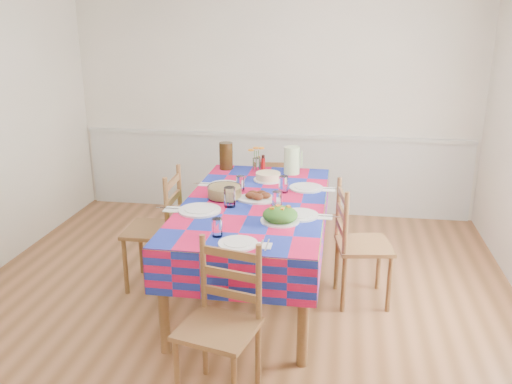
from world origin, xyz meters
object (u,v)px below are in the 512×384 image
at_px(green_pitcher, 292,160).
at_px(chair_far, 275,195).
at_px(tea_pitcher, 226,156).
at_px(meat_platter, 258,197).
at_px(dining_table, 255,211).
at_px(chair_left, 158,230).
at_px(chair_near, 221,325).
at_px(chair_right, 358,245).

height_order(green_pitcher, chair_far, green_pitcher).
bearing_deg(tea_pitcher, meat_platter, -62.90).
height_order(dining_table, tea_pitcher, tea_pitcher).
bearing_deg(dining_table, green_pitcher, 75.75).
distance_m(chair_far, chair_left, 1.53).
height_order(meat_platter, chair_far, same).
distance_m(meat_platter, chair_near, 1.36).
relative_size(tea_pitcher, chair_right, 0.26).
bearing_deg(chair_far, green_pitcher, 109.30).
relative_size(tea_pitcher, chair_far, 0.30).
relative_size(meat_platter, chair_left, 0.34).
bearing_deg(chair_near, green_pitcher, 98.27).
xyz_separation_m(chair_near, chair_right, (0.81, 1.29, 0.01)).
height_order(dining_table, green_pitcher, green_pitcher).
bearing_deg(chair_near, tea_pitcher, 114.85).
height_order(dining_table, meat_platter, meat_platter).
bearing_deg(dining_table, meat_platter, 51.92).
relative_size(tea_pitcher, chair_near, 0.27).
relative_size(meat_platter, chair_near, 0.36).
bearing_deg(meat_platter, chair_near, -90.36).
bearing_deg(tea_pitcher, green_pitcher, -5.22).
bearing_deg(chair_right, meat_platter, 78.60).
bearing_deg(green_pitcher, chair_far, 113.68).
xyz_separation_m(chair_far, chair_right, (0.82, -1.30, 0.05)).
bearing_deg(green_pitcher, chair_right, -53.82).
relative_size(dining_table, chair_right, 2.11).
relative_size(green_pitcher, chair_near, 0.26).
distance_m(dining_table, chair_near, 1.32).
bearing_deg(meat_platter, tea_pitcher, 117.10).
bearing_deg(dining_table, chair_left, 179.91).
distance_m(dining_table, tea_pitcher, 1.00).
distance_m(tea_pitcher, chair_left, 1.06).
distance_m(green_pitcher, chair_right, 1.12).
distance_m(tea_pitcher, chair_far, 0.78).
distance_m(dining_table, chair_far, 1.33).
height_order(tea_pitcher, chair_near, tea_pitcher).
distance_m(chair_near, chair_right, 1.52).
distance_m(green_pitcher, chair_near, 2.18).
xyz_separation_m(meat_platter, chair_right, (0.80, -0.03, -0.34)).
relative_size(meat_platter, tea_pitcher, 1.33).
distance_m(tea_pitcher, chair_near, 2.27).
xyz_separation_m(tea_pitcher, chair_near, (0.43, -2.18, -0.46)).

